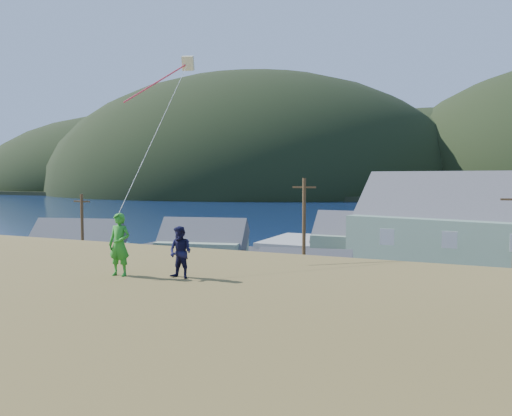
{
  "coord_description": "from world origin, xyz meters",
  "views": [
    {
      "loc": [
        8.79,
        -29.84,
        10.05
      ],
      "look_at": [
        0.8,
        -11.48,
        8.8
      ],
      "focal_mm": 35.0,
      "sensor_mm": 36.0,
      "label": 1
    }
  ],
  "objects_px": {
    "shed_teal": "(75,252)",
    "kite_flyer_navy": "(180,252)",
    "kite_flyer_green": "(119,244)",
    "shed_palegreen_far": "(362,240)",
    "wharf": "(357,245)",
    "shed_palegreen_near": "(203,247)",
    "shed_white": "(304,283)"
  },
  "relations": [
    {
      "from": "shed_teal",
      "to": "kite_flyer_green",
      "type": "xyz_separation_m",
      "value": [
        26.56,
        -26.17,
        5.45
      ]
    },
    {
      "from": "shed_teal",
      "to": "shed_palegreen_far",
      "type": "height_order",
      "value": "shed_palegreen_far"
    },
    {
      "from": "shed_palegreen_near",
      "to": "shed_palegreen_far",
      "type": "xyz_separation_m",
      "value": [
        14.91,
        10.49,
        0.25
      ]
    },
    {
      "from": "kite_flyer_navy",
      "to": "shed_white",
      "type": "bearing_deg",
      "value": 104.02
    },
    {
      "from": "shed_teal",
      "to": "kite_flyer_navy",
      "type": "height_order",
      "value": "kite_flyer_navy"
    },
    {
      "from": "kite_flyer_green",
      "to": "shed_white",
      "type": "bearing_deg",
      "value": 89.45
    },
    {
      "from": "shed_white",
      "to": "kite_flyer_navy",
      "type": "xyz_separation_m",
      "value": [
        3.85,
        -23.13,
        5.76
      ]
    },
    {
      "from": "wharf",
      "to": "shed_palegreen_far",
      "type": "bearing_deg",
      "value": -75.84
    },
    {
      "from": "shed_white",
      "to": "kite_flyer_green",
      "type": "xyz_separation_m",
      "value": [
        2.05,
        -23.53,
        5.94
      ]
    },
    {
      "from": "kite_flyer_navy",
      "to": "wharf",
      "type": "bearing_deg",
      "value": 101.75
    },
    {
      "from": "shed_teal",
      "to": "shed_white",
      "type": "relative_size",
      "value": 1.31
    },
    {
      "from": "shed_palegreen_near",
      "to": "kite_flyer_green",
      "type": "distance_m",
      "value": 39.23
    },
    {
      "from": "shed_palegreen_near",
      "to": "kite_flyer_navy",
      "type": "bearing_deg",
      "value": -73.55
    },
    {
      "from": "shed_teal",
      "to": "shed_palegreen_far",
      "type": "xyz_separation_m",
      "value": [
        24.34,
        19.18,
        0.16
      ]
    },
    {
      "from": "wharf",
      "to": "kite_flyer_green",
      "type": "relative_size",
      "value": 14.33
    },
    {
      "from": "wharf",
      "to": "shed_teal",
      "type": "relative_size",
      "value": 2.54
    },
    {
      "from": "kite_flyer_green",
      "to": "shed_teal",
      "type": "bearing_deg",
      "value": 129.89
    },
    {
      "from": "shed_white",
      "to": "kite_flyer_green",
      "type": "distance_m",
      "value": 24.35
    },
    {
      "from": "kite_flyer_green",
      "to": "kite_flyer_navy",
      "type": "relative_size",
      "value": 1.24
    },
    {
      "from": "shed_palegreen_near",
      "to": "kite_flyer_navy",
      "type": "xyz_separation_m",
      "value": [
        18.93,
        -34.46,
        5.37
      ]
    },
    {
      "from": "shed_palegreen_near",
      "to": "shed_teal",
      "type": "bearing_deg",
      "value": -149.69
    },
    {
      "from": "wharf",
      "to": "kite_flyer_navy",
      "type": "height_order",
      "value": "kite_flyer_navy"
    },
    {
      "from": "wharf",
      "to": "kite_flyer_navy",
      "type": "bearing_deg",
      "value": -82.82
    },
    {
      "from": "kite_flyer_navy",
      "to": "kite_flyer_green",
      "type": "bearing_deg",
      "value": -162.9
    },
    {
      "from": "shed_teal",
      "to": "kite_flyer_navy",
      "type": "relative_size",
      "value": 7.0
    },
    {
      "from": "shed_white",
      "to": "shed_teal",
      "type": "bearing_deg",
      "value": 162.83
    },
    {
      "from": "kite_flyer_green",
      "to": "shed_palegreen_near",
      "type": "bearing_deg",
      "value": 110.65
    },
    {
      "from": "shed_palegreen_far",
      "to": "kite_flyer_navy",
      "type": "xyz_separation_m",
      "value": [
        4.02,
        -44.95,
        5.12
      ]
    },
    {
      "from": "shed_teal",
      "to": "kite_flyer_navy",
      "type": "xyz_separation_m",
      "value": [
        28.36,
        -25.77,
        5.27
      ]
    },
    {
      "from": "wharf",
      "to": "kite_flyer_navy",
      "type": "relative_size",
      "value": 17.75
    },
    {
      "from": "shed_white",
      "to": "shed_palegreen_far",
      "type": "xyz_separation_m",
      "value": [
        -0.17,
        21.82,
        0.64
      ]
    },
    {
      "from": "wharf",
      "to": "shed_white",
      "type": "height_order",
      "value": "shed_white"
    }
  ]
}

